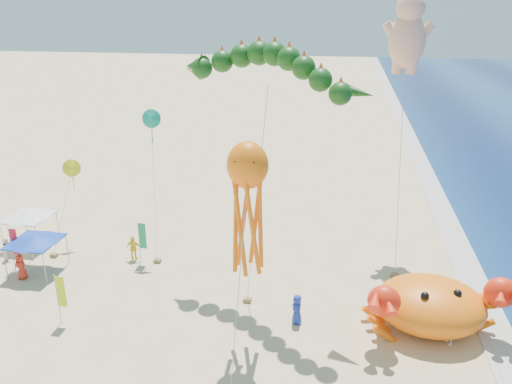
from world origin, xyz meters
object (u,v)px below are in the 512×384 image
Objects in this scene: octopus_kite at (248,198)px; canopy_white at (28,214)px; crab_inflatable at (430,304)px; canopy_blue at (34,239)px; cherub_kite at (408,31)px; dragon_kite at (265,74)px.

canopy_white is at bearing 155.68° from octopus_kite.
octopus_kite is 3.29× the size of canopy_white.
crab_inflatable reaches higher than canopy_blue.
canopy_white is (-26.70, -5.73, -13.03)m from cherub_kite.
canopy_blue is at bearing -175.90° from dragon_kite.
canopy_blue is at bearing -51.73° from canopy_white.
dragon_kite is 4.39× the size of canopy_white.
cherub_kite reaches higher than crab_inflatable.
dragon_kite is (-9.84, 3.12, 11.88)m from crab_inflatable.
cherub_kite is at bearing 12.11° from canopy_white.
cherub_kite is 30.25m from canopy_white.
canopy_white is at bearing 128.27° from canopy_blue.
dragon_kite is at bearing -8.12° from canopy_white.
dragon_kite is 18.95m from canopy_blue.
dragon_kite is 7.78m from octopus_kite.
cherub_kite is at bearing 21.66° from canopy_blue.
canopy_white is at bearing 171.88° from dragon_kite.
canopy_white is (-2.93, 3.71, -0.00)m from canopy_blue.
crab_inflatable is 2.43× the size of canopy_white.
octopus_kite is at bearing -24.32° from canopy_white.
canopy_blue is 4.73m from canopy_white.
cherub_kite is 5.36× the size of canopy_blue.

